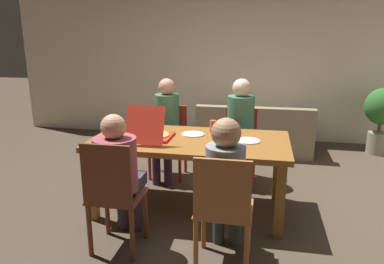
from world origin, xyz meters
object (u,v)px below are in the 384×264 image
at_px(person_0, 166,122).
at_px(potted_plant, 381,113).
at_px(dining_table, 190,147).
at_px(chair_0, 169,136).
at_px(drinking_glass_2, 110,128).
at_px(person_3, 119,168).
at_px(drinking_glass_3, 213,127).
at_px(plate_2, 229,150).
at_px(drinking_glass_0, 136,123).
at_px(person_1, 226,178).
at_px(chair_2, 240,142).
at_px(chair_1, 223,208).
at_px(drinking_glass_1, 118,135).
at_px(plate_0, 248,141).
at_px(couch, 254,133).
at_px(pizza_box_0, 152,134).
at_px(plate_1, 193,134).
at_px(chair_3, 113,194).
at_px(person_2, 240,123).

bearing_deg(person_0, potted_plant, 28.37).
relative_size(dining_table, chair_0, 2.19).
relative_size(person_0, drinking_glass_2, 10.12).
bearing_deg(person_3, drinking_glass_3, 57.93).
xyz_separation_m(plate_2, drinking_glass_0, (-1.08, 0.60, 0.05)).
height_order(dining_table, person_1, person_1).
height_order(chair_2, drinking_glass_3, drinking_glass_3).
xyz_separation_m(person_0, person_3, (0.00, -1.53, -0.04)).
distance_m(chair_1, drinking_glass_1, 1.35).
xyz_separation_m(plate_0, plate_2, (-0.15, -0.33, 0.00)).
xyz_separation_m(drinking_glass_2, couch, (1.46, 2.05, -0.53)).
height_order(chair_2, potted_plant, potted_plant).
bearing_deg(chair_0, chair_2, 2.49).
bearing_deg(person_1, drinking_glass_3, 102.89).
bearing_deg(plate_2, dining_table, 143.75).
xyz_separation_m(pizza_box_0, plate_1, (0.37, 0.23, -0.04)).
relative_size(drinking_glass_1, potted_plant, 0.15).
bearing_deg(chair_3, plate_0, 42.34).
bearing_deg(person_3, chair_1, -13.02).
xyz_separation_m(person_2, pizza_box_0, (-0.81, -0.89, 0.06)).
bearing_deg(drinking_glass_0, dining_table, -23.58).
bearing_deg(plate_1, potted_plant, 41.67).
relative_size(person_3, pizza_box_0, 2.28).
distance_m(plate_1, drinking_glass_3, 0.23).
bearing_deg(chair_2, drinking_glass_2, -145.59).
relative_size(person_1, plate_2, 4.96).
xyz_separation_m(drinking_glass_0, drinking_glass_1, (0.01, -0.54, 0.01)).
height_order(drinking_glass_3, couch, drinking_glass_3).
height_order(person_3, plate_0, person_3).
relative_size(plate_0, drinking_glass_3, 1.75).
height_order(plate_0, plate_2, plate_2).
height_order(person_0, plate_0, person_0).
distance_m(chair_0, drinking_glass_3, 0.96).
relative_size(dining_table, person_2, 1.54).
relative_size(plate_0, plate_2, 0.99).
height_order(drinking_glass_2, couch, drinking_glass_2).
relative_size(chair_2, potted_plant, 0.88).
height_order(person_1, chair_3, person_1).
relative_size(chair_1, plate_0, 3.96).
bearing_deg(chair_2, chair_1, -90.00).
xyz_separation_m(chair_2, drinking_glass_1, (-1.10, -1.19, 0.35)).
height_order(plate_1, potted_plant, potted_plant).
height_order(chair_2, plate_0, chair_2).
relative_size(pizza_box_0, couch, 0.30).
relative_size(person_1, drinking_glass_2, 9.61).
distance_m(plate_0, drinking_glass_0, 1.27).
bearing_deg(potted_plant, plate_2, -127.53).
bearing_deg(drinking_glass_3, chair_0, 135.47).
relative_size(dining_table, drinking_glass_3, 14.37).
bearing_deg(person_3, pizza_box_0, 83.27).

